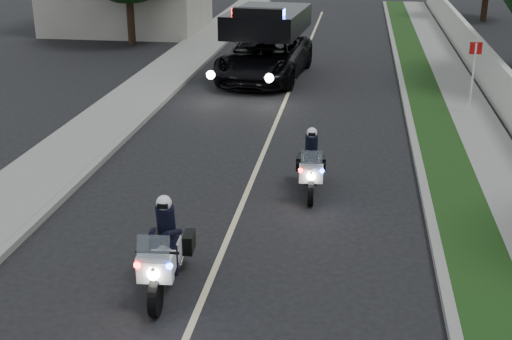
# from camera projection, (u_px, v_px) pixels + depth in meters

# --- Properties ---
(ground) EXTENTS (120.00, 120.00, 0.00)m
(ground) POSITION_uv_depth(u_px,v_px,m) (208.00, 287.00, 12.02)
(ground) COLOR black
(ground) RESTS_ON ground
(curb_right) EXTENTS (0.20, 60.00, 0.15)m
(curb_right) POSITION_uv_depth(u_px,v_px,m) (411.00, 126.00, 20.67)
(curb_right) COLOR gray
(curb_right) RESTS_ON ground
(grass_verge) EXTENTS (1.20, 60.00, 0.16)m
(grass_verge) POSITION_uv_depth(u_px,v_px,m) (434.00, 127.00, 20.57)
(grass_verge) COLOR #193814
(grass_verge) RESTS_ON ground
(sidewalk_right) EXTENTS (1.40, 60.00, 0.16)m
(sidewalk_right) POSITION_uv_depth(u_px,v_px,m) (479.00, 129.00, 20.40)
(sidewalk_right) COLOR gray
(sidewalk_right) RESTS_ON ground
(curb_left) EXTENTS (0.20, 60.00, 0.15)m
(curb_left) POSITION_uv_depth(u_px,v_px,m) (148.00, 115.00, 21.80)
(curb_left) COLOR gray
(curb_left) RESTS_ON ground
(sidewalk_left) EXTENTS (2.00, 60.00, 0.16)m
(sidewalk_left) POSITION_uv_depth(u_px,v_px,m) (115.00, 114.00, 21.95)
(sidewalk_left) COLOR gray
(sidewalk_left) RESTS_ON ground
(lane_marking) EXTENTS (0.12, 50.00, 0.01)m
(lane_marking) POSITION_uv_depth(u_px,v_px,m) (276.00, 123.00, 21.26)
(lane_marking) COLOR #BFB78C
(lane_marking) RESTS_ON ground
(police_moto_left) EXTENTS (0.85, 2.04, 1.70)m
(police_moto_left) POSITION_uv_depth(u_px,v_px,m) (167.00, 288.00, 11.99)
(police_moto_left) COLOR white
(police_moto_left) RESTS_ON ground
(police_moto_right) EXTENTS (0.76, 1.85, 1.54)m
(police_moto_right) POSITION_uv_depth(u_px,v_px,m) (310.00, 192.00, 16.06)
(police_moto_right) COLOR white
(police_moto_right) RESTS_ON ground
(police_suv) EXTENTS (3.44, 6.51, 3.06)m
(police_suv) POSITION_uv_depth(u_px,v_px,m) (265.00, 78.00, 26.94)
(police_suv) COLOR black
(police_suv) RESTS_ON ground
(bicycle) EXTENTS (0.64, 1.63, 0.84)m
(bicycle) POSITION_uv_depth(u_px,v_px,m) (254.00, 64.00, 29.35)
(bicycle) COLOR black
(bicycle) RESTS_ON ground
(cyclist) EXTENTS (0.62, 0.42, 1.72)m
(cyclist) POSITION_uv_depth(u_px,v_px,m) (254.00, 64.00, 29.35)
(cyclist) COLOR black
(cyclist) RESTS_ON ground
(sign_post) EXTENTS (0.39, 0.39, 2.47)m
(sign_post) POSITION_uv_depth(u_px,v_px,m) (468.00, 117.00, 21.89)
(sign_post) COLOR #B71B0D
(sign_post) RESTS_ON ground
(tree_right_e) EXTENTS (6.17, 6.17, 8.01)m
(tree_right_e) POSITION_uv_depth(u_px,v_px,m) (483.00, 21.00, 40.93)
(tree_right_e) COLOR #133410
(tree_right_e) RESTS_ON ground
(tree_left_near) EXTENTS (7.10, 7.10, 9.22)m
(tree_left_near) POSITION_uv_depth(u_px,v_px,m) (132.00, 45.00, 33.58)
(tree_left_near) COLOR #143D16
(tree_left_near) RESTS_ON ground
(tree_left_far) EXTENTS (6.23, 6.23, 10.19)m
(tree_left_far) POSITION_uv_depth(u_px,v_px,m) (144.00, 29.00, 38.10)
(tree_left_far) COLOR black
(tree_left_far) RESTS_ON ground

